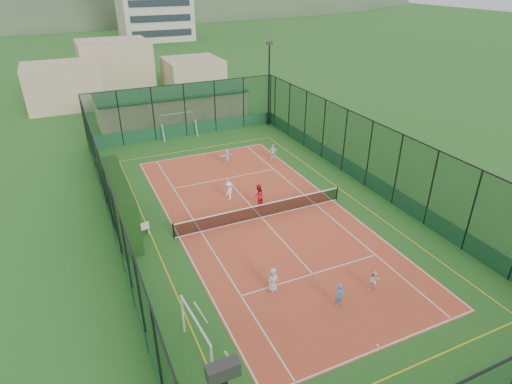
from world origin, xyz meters
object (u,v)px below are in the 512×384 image
(futsal_goal_near, at_px, (196,338))
(child_far_left, at_px, (229,191))
(child_far_right, at_px, (273,152))
(clubhouse, at_px, (172,106))
(child_near_left, at_px, (273,280))
(white_bench, at_px, (136,230))
(child_far_back, at_px, (227,157))
(coach, at_px, (258,195))
(child_near_right, at_px, (375,281))
(child_near_mid, at_px, (340,295))
(futsal_goal_far, at_px, (177,125))
(floodlight_ne, at_px, (269,85))

(futsal_goal_near, distance_m, child_far_left, 13.72)
(child_far_left, height_order, child_far_right, child_far_right)
(clubhouse, bearing_deg, child_near_left, -95.00)
(child_near_left, relative_size, child_far_left, 1.00)
(white_bench, relative_size, child_far_back, 1.22)
(child_near_left, xyz_separation_m, child_far_left, (1.52, 9.86, -0.00))
(child_far_left, bearing_deg, futsal_goal_near, 20.94)
(clubhouse, distance_m, child_far_left, 18.86)
(child_far_right, distance_m, child_far_back, 3.91)
(white_bench, bearing_deg, clubhouse, 62.34)
(futsal_goal_near, relative_size, child_far_right, 2.31)
(child_far_right, height_order, coach, coach)
(child_near_left, bearing_deg, child_near_right, -43.46)
(child_near_mid, relative_size, coach, 0.80)
(child_near_left, relative_size, coach, 0.85)
(child_far_right, bearing_deg, futsal_goal_far, -23.79)
(child_near_mid, bearing_deg, child_near_left, 123.33)
(futsal_goal_far, xyz_separation_m, child_near_mid, (0.65, -26.33, -0.44))
(futsal_goal_far, height_order, child_near_mid, futsal_goal_far)
(coach, bearing_deg, floodlight_ne, -146.04)
(child_near_mid, bearing_deg, clubhouse, 76.83)
(white_bench, xyz_separation_m, child_near_mid, (7.67, -10.11, 0.18))
(white_bench, xyz_separation_m, child_far_back, (8.87, 7.76, 0.22))
(futsal_goal_far, bearing_deg, floodlight_ne, -5.84)
(white_bench, distance_m, coach, 8.28)
(white_bench, relative_size, futsal_goal_far, 0.48)
(white_bench, bearing_deg, child_near_left, -63.09)
(child_near_mid, bearing_deg, child_far_right, 60.67)
(clubhouse, bearing_deg, child_near_right, -86.06)
(child_near_left, bearing_deg, child_far_right, 43.92)
(floodlight_ne, bearing_deg, futsal_goal_near, -121.60)
(child_far_left, distance_m, child_far_right, 7.67)
(child_far_back, bearing_deg, child_far_right, 162.57)
(clubhouse, bearing_deg, futsal_goal_near, -103.02)
(futsal_goal_near, bearing_deg, child_far_back, -29.43)
(coach, bearing_deg, child_far_right, -151.56)
(futsal_goal_near, xyz_separation_m, child_near_right, (9.30, 0.32, -0.45))
(futsal_goal_near, xyz_separation_m, child_near_mid, (7.06, 0.10, -0.40))
(white_bench, distance_m, child_far_right, 14.47)
(child_near_left, bearing_deg, floodlight_ne, 45.01)
(floodlight_ne, relative_size, coach, 5.23)
(child_near_right, relative_size, child_far_left, 0.86)
(child_far_left, bearing_deg, child_near_right, 62.39)
(child_far_right, bearing_deg, child_near_right, 115.42)
(child_near_mid, xyz_separation_m, child_far_left, (-0.87, 12.14, 0.04))
(child_near_mid, bearing_deg, futsal_goal_near, 167.84)
(child_far_right, bearing_deg, floodlight_ne, -78.78)
(child_near_right, distance_m, coach, 10.36)
(child_near_mid, bearing_deg, child_near_right, -7.26)
(child_near_mid, bearing_deg, child_far_left, 81.15)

